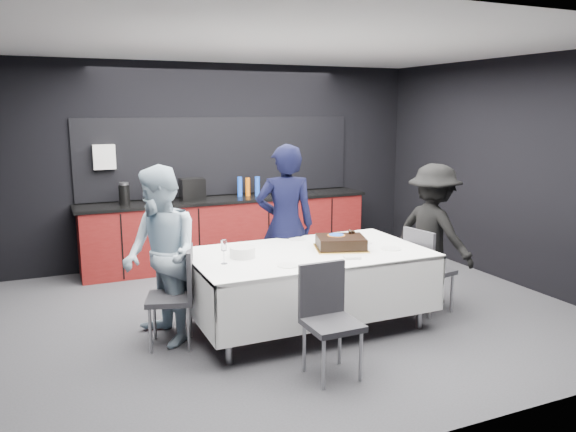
# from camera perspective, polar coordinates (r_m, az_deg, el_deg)

# --- Properties ---
(ground) EXTENTS (6.00, 6.00, 0.00)m
(ground) POSITION_cam_1_polar(r_m,az_deg,el_deg) (6.16, 0.38, -9.81)
(ground) COLOR #3E3E43
(ground) RESTS_ON ground
(room_shell) EXTENTS (6.04, 5.04, 2.82)m
(room_shell) POSITION_cam_1_polar(r_m,az_deg,el_deg) (5.77, 0.40, 7.74)
(room_shell) COLOR white
(room_shell) RESTS_ON ground
(kitchenette) EXTENTS (4.10, 0.64, 2.05)m
(kitchenette) POSITION_cam_1_polar(r_m,az_deg,el_deg) (8.00, -6.24, -0.96)
(kitchenette) COLOR #5A0E0E
(kitchenette) RESTS_ON ground
(party_table) EXTENTS (2.32, 1.32, 0.78)m
(party_table) POSITION_cam_1_polar(r_m,az_deg,el_deg) (5.61, 2.07, -4.99)
(party_table) COLOR #99999E
(party_table) RESTS_ON ground
(cake_assembly) EXTENTS (0.61, 0.55, 0.16)m
(cake_assembly) POSITION_cam_1_polar(r_m,az_deg,el_deg) (5.69, 5.38, -2.70)
(cake_assembly) COLOR gold
(cake_assembly) RESTS_ON party_table
(plate_stack) EXTENTS (0.24, 0.24, 0.10)m
(plate_stack) POSITION_cam_1_polar(r_m,az_deg,el_deg) (5.37, -4.65, -3.67)
(plate_stack) COLOR white
(plate_stack) RESTS_ON party_table
(loose_plate_near) EXTENTS (0.20, 0.20, 0.01)m
(loose_plate_near) POSITION_cam_1_polar(r_m,az_deg,el_deg) (5.07, -0.01, -5.03)
(loose_plate_near) COLOR white
(loose_plate_near) RESTS_ON party_table
(loose_plate_right_a) EXTENTS (0.19, 0.19, 0.01)m
(loose_plate_right_a) POSITION_cam_1_polar(r_m,az_deg,el_deg) (5.97, 7.65, -2.68)
(loose_plate_right_a) COLOR white
(loose_plate_right_a) RESTS_ON party_table
(loose_plate_right_b) EXTENTS (0.21, 0.21, 0.01)m
(loose_plate_right_b) POSITION_cam_1_polar(r_m,az_deg,el_deg) (5.76, 10.41, -3.27)
(loose_plate_right_b) COLOR white
(loose_plate_right_b) RESTS_ON party_table
(loose_plate_far) EXTENTS (0.19, 0.19, 0.01)m
(loose_plate_far) POSITION_cam_1_polar(r_m,az_deg,el_deg) (6.07, 0.96, -2.36)
(loose_plate_far) COLOR white
(loose_plate_far) RESTS_ON party_table
(fork_pile) EXTENTS (0.17, 0.14, 0.02)m
(fork_pile) POSITION_cam_1_polar(r_m,az_deg,el_deg) (5.34, 6.55, -4.19)
(fork_pile) COLOR white
(fork_pile) RESTS_ON party_table
(champagne_flute) EXTENTS (0.06, 0.06, 0.22)m
(champagne_flute) POSITION_cam_1_polar(r_m,az_deg,el_deg) (5.13, -6.55, -3.14)
(champagne_flute) COLOR white
(champagne_flute) RESTS_ON party_table
(chair_left) EXTENTS (0.52, 0.52, 0.92)m
(chair_left) POSITION_cam_1_polar(r_m,az_deg,el_deg) (5.31, -11.05, -7.33)
(chair_left) COLOR #2E2D32
(chair_left) RESTS_ON ground
(chair_right) EXTENTS (0.49, 0.49, 0.92)m
(chair_right) POSITION_cam_1_polar(r_m,az_deg,el_deg) (6.19, 13.75, -4.80)
(chair_right) COLOR #2E2D32
(chair_right) RESTS_ON ground
(chair_near) EXTENTS (0.43, 0.43, 0.92)m
(chair_near) POSITION_cam_1_polar(r_m,az_deg,el_deg) (4.68, 4.06, -9.65)
(chair_near) COLOR #2E2D32
(chair_near) RESTS_ON ground
(person_center) EXTENTS (0.75, 0.59, 1.80)m
(person_center) POSITION_cam_1_polar(r_m,az_deg,el_deg) (6.24, -0.27, -0.92)
(person_center) COLOR black
(person_center) RESTS_ON ground
(person_left) EXTENTS (0.79, 0.93, 1.67)m
(person_left) POSITION_cam_1_polar(r_m,az_deg,el_deg) (5.32, -12.80, -3.98)
(person_left) COLOR #A5BED0
(person_left) RESTS_ON ground
(person_right) EXTENTS (0.80, 1.12, 1.58)m
(person_right) POSITION_cam_1_polar(r_m,az_deg,el_deg) (6.50, 14.52, -1.78)
(person_right) COLOR black
(person_right) RESTS_ON ground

